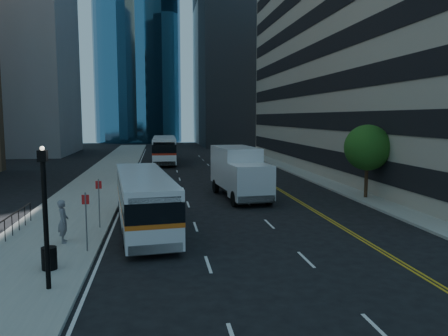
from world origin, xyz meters
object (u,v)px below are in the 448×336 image
at_px(lamp_post, 45,212).
at_px(street_tree, 367,148).
at_px(bus_rear, 164,149).
at_px(box_truck, 239,172).
at_px(trash_can, 49,258).
at_px(bus_front, 144,199).
at_px(pedestrian, 63,221).

bearing_deg(lamp_post, street_tree, 37.87).
relative_size(bus_rear, box_truck, 1.63).
bearing_deg(trash_can, bus_front, 62.13).
height_order(bus_front, box_truck, box_truck).
height_order(bus_rear, pedestrian, bus_rear).
distance_m(lamp_post, box_truck, 18.36).
bearing_deg(pedestrian, lamp_post, 175.02).
relative_size(box_truck, pedestrian, 3.99).
bearing_deg(trash_can, bus_rear, 83.11).
bearing_deg(bus_front, street_tree, 14.63).
bearing_deg(bus_front, bus_rear, 80.81).
relative_size(lamp_post, bus_rear, 0.36).
bearing_deg(box_truck, trash_can, -130.84).
bearing_deg(lamp_post, bus_front, 70.67).
relative_size(lamp_post, box_truck, 0.59).
xyz_separation_m(street_tree, box_truck, (-8.72, 1.81, -1.75)).
xyz_separation_m(box_truck, pedestrian, (-9.93, -10.34, -0.77)).
xyz_separation_m(bus_front, bus_rear, (1.45, 32.82, 0.21)).
xyz_separation_m(bus_rear, trash_can, (-4.71, -38.98, -1.20)).
bearing_deg(box_truck, lamp_post, -126.31).
xyz_separation_m(street_tree, trash_can, (-18.42, -12.08, -3.07)).
height_order(lamp_post, bus_front, lamp_post).
distance_m(lamp_post, bus_front, 8.65).
xyz_separation_m(box_truck, trash_can, (-9.71, -13.89, -1.33)).
xyz_separation_m(lamp_post, bus_front, (2.84, 8.09, -1.17)).
bearing_deg(trash_can, pedestrian, 93.52).
distance_m(street_tree, bus_front, 16.41).
relative_size(street_tree, lamp_post, 1.12).
height_order(lamp_post, trash_can, lamp_post).
relative_size(lamp_post, pedestrian, 2.35).
bearing_deg(trash_can, street_tree, 33.25).
bearing_deg(lamp_post, pedestrian, 96.69).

